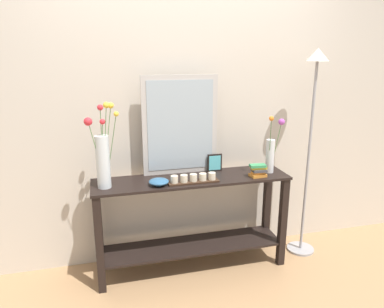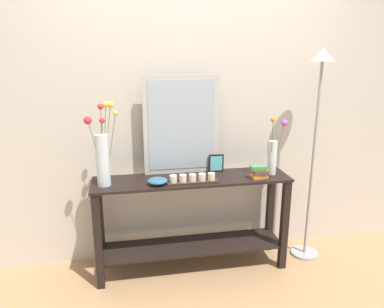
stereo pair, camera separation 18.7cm
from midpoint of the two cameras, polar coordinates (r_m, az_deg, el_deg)
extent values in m
cube|color=#A87F56|center=(3.21, 1.75, -17.45)|extent=(7.00, 6.00, 0.02)
cube|color=beige|center=(3.02, 0.70, 8.18)|extent=(6.40, 0.08, 2.70)
cube|color=black|center=(2.86, 1.88, -4.04)|extent=(1.56, 0.38, 0.02)
cube|color=black|center=(3.10, 1.78, -14.26)|extent=(1.50, 0.34, 0.02)
cube|color=black|center=(2.82, -12.74, -13.47)|extent=(0.06, 0.06, 0.77)
cube|color=black|center=(3.12, 16.07, -10.81)|extent=(0.06, 0.06, 0.77)
cube|color=black|center=(3.09, -12.58, -10.79)|extent=(0.06, 0.06, 0.77)
cube|color=black|center=(3.36, 13.80, -8.65)|extent=(0.06, 0.06, 0.77)
cube|color=#B7B2AD|center=(2.89, 0.18, 4.56)|extent=(0.61, 0.03, 0.79)
cube|color=#9EADB7|center=(2.87, 0.23, 4.51)|extent=(0.53, 0.00, 0.71)
cylinder|color=silver|center=(2.70, -12.00, -0.99)|extent=(0.10, 0.10, 0.39)
cylinder|color=#4C753D|center=(2.67, -10.76, 0.84)|extent=(0.10, 0.05, 0.52)
sphere|color=yellow|center=(2.60, -9.98, 6.37)|extent=(0.04, 0.04, 0.04)
cylinder|color=#4C753D|center=(2.66, -11.70, 1.41)|extent=(0.06, 0.01, 0.59)
sphere|color=yellow|center=(2.60, -11.46, 7.70)|extent=(0.04, 0.04, 0.04)
cylinder|color=#4C753D|center=(2.70, -12.10, 1.36)|extent=(0.02, 0.05, 0.56)
sphere|color=red|center=(2.67, -12.32, 7.32)|extent=(0.04, 0.04, 0.04)
cylinder|color=#4C753D|center=(2.66, -12.81, 0.19)|extent=(0.10, 0.02, 0.48)
sphere|color=red|center=(2.61, -14.18, 5.17)|extent=(0.06, 0.06, 0.06)
cylinder|color=#4C753D|center=(2.68, -12.03, 0.26)|extent=(0.03, 0.04, 0.47)
sphere|color=red|center=(2.61, -12.05, 5.18)|extent=(0.04, 0.04, 0.04)
cylinder|color=#4C753D|center=(2.67, -11.39, 1.42)|extent=(0.09, 0.02, 0.58)
sphere|color=yellow|center=(2.62, -10.76, 7.65)|extent=(0.04, 0.04, 0.04)
cylinder|color=silver|center=(3.00, 14.30, -0.58)|extent=(0.07, 0.07, 0.28)
cylinder|color=#4C753D|center=(2.94, 14.30, 1.16)|extent=(0.05, 0.08, 0.45)
sphere|color=orange|center=(2.85, 14.54, 5.29)|extent=(0.04, 0.04, 0.04)
cylinder|color=#4C753D|center=(3.00, 15.25, 0.93)|extent=(0.09, 0.02, 0.40)
sphere|color=#B24CB7|center=(2.98, 16.16, 4.72)|extent=(0.05, 0.05, 0.05)
cube|color=#382316|center=(2.75, 2.03, -4.43)|extent=(0.39, 0.09, 0.01)
cylinder|color=beige|center=(2.72, -1.02, -3.97)|extent=(0.06, 0.06, 0.05)
cylinder|color=beige|center=(2.73, 0.51, -3.87)|extent=(0.06, 0.06, 0.05)
cylinder|color=beige|center=(2.74, 2.03, -3.78)|extent=(0.06, 0.06, 0.05)
cylinder|color=beige|center=(2.76, 3.54, -3.68)|extent=(0.06, 0.06, 0.05)
cylinder|color=beige|center=(2.78, 5.02, -3.58)|extent=(0.06, 0.06, 0.05)
cube|color=black|center=(3.00, 5.62, -1.46)|extent=(0.12, 0.01, 0.15)
cube|color=#58BECA|center=(2.99, 5.65, -1.50)|extent=(0.10, 0.00, 0.12)
cylinder|color=#2D5B84|center=(2.72, -3.48, -4.76)|extent=(0.06, 0.06, 0.01)
ellipsoid|color=#2D5B84|center=(2.71, -3.49, -4.26)|extent=(0.15, 0.15, 0.04)
cube|color=orange|center=(2.92, 12.30, -3.54)|extent=(0.13, 0.10, 0.02)
cube|color=orange|center=(2.91, 12.39, -3.12)|extent=(0.10, 0.07, 0.02)
cube|color=#424247|center=(2.90, 12.53, -2.77)|extent=(0.11, 0.08, 0.02)
cube|color=gold|center=(2.90, 12.44, -2.36)|extent=(0.13, 0.08, 0.02)
cube|color=#388E56|center=(2.88, 12.33, -2.06)|extent=(0.13, 0.08, 0.02)
cylinder|color=#9E9EA3|center=(3.54, 18.82, -14.57)|extent=(0.24, 0.24, 0.02)
cylinder|color=#9E9EA3|center=(3.21, 20.12, -1.44)|extent=(0.02, 0.02, 1.66)
cone|color=beige|center=(3.09, 21.68, 14.39)|extent=(0.18, 0.18, 0.10)
camera|label=1|loc=(0.09, -88.08, 0.53)|focal=33.77mm
camera|label=2|loc=(0.09, 91.92, -0.53)|focal=33.77mm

